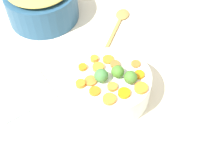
{
  "coord_description": "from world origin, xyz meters",
  "views": [
    {
      "loc": [
        0.2,
        0.47,
        0.82
      ],
      "look_at": [
        0.01,
        -0.05,
        0.13
      ],
      "focal_mm": 48.19,
      "sensor_mm": 36.0,
      "label": 1
    }
  ],
  "objects": [
    {
      "name": "carrot_slice_3",
      "position": [
        0.05,
        0.03,
        0.12
      ],
      "size": [
        0.05,
        0.05,
        0.01
      ],
      "primitive_type": "cylinder",
      "rotation": [
        0.0,
        0.0,
        3.68
      ],
      "color": "orange",
      "rests_on": "serving_bowl_carrots"
    },
    {
      "name": "carrot_slice_2",
      "position": [
        0.08,
        -0.05,
        0.12
      ],
      "size": [
        0.05,
        0.05,
        0.01
      ],
      "primitive_type": "cylinder",
      "rotation": [
        0.0,
        0.0,
        2.71
      ],
      "color": "orange",
      "rests_on": "serving_bowl_carrots"
    },
    {
      "name": "metal_pot",
      "position": [
        0.14,
        -0.5,
        0.08
      ],
      "size": [
        0.27,
        0.27,
        0.12
      ],
      "primitive_type": "cylinder",
      "color": "#265175",
      "rests_on": "tabletop"
    },
    {
      "name": "brussels_sprout_2",
      "position": [
        0.04,
        -0.04,
        0.14
      ],
      "size": [
        0.04,
        0.04,
        0.04
      ],
      "primitive_type": "sphere",
      "color": "#438540",
      "rests_on": "serving_bowl_carrots"
    },
    {
      "name": "carrot_slice_9",
      "position": [
        0.11,
        -0.05,
        0.12
      ],
      "size": [
        0.03,
        0.03,
        0.01
      ],
      "primitive_type": "cylinder",
      "rotation": [
        0.0,
        0.0,
        1.49
      ],
      "color": "orange",
      "rests_on": "serving_bowl_carrots"
    },
    {
      "name": "carrot_slice_4",
      "position": [
        0.08,
        -0.01,
        0.12
      ],
      "size": [
        0.03,
        0.03,
        0.01
      ],
      "primitive_type": "cylinder",
      "rotation": [
        0.0,
        0.0,
        1.61
      ],
      "color": "orange",
      "rests_on": "serving_bowl_carrots"
    },
    {
      "name": "carrot_slice_12",
      "position": [
        -0.05,
        0.03,
        0.12
      ],
      "size": [
        0.06,
        0.06,
        0.01
      ],
      "primitive_type": "cylinder",
      "rotation": [
        0.0,
        0.0,
        2.37
      ],
      "color": "orange",
      "rests_on": "serving_bowl_carrots"
    },
    {
      "name": "serving_bowl_carrots",
      "position": [
        0.01,
        -0.05,
        0.07
      ],
      "size": [
        0.24,
        0.24,
        0.1
      ],
      "primitive_type": "cylinder",
      "color": "white",
      "rests_on": "tabletop"
    },
    {
      "name": "carrot_slice_7",
      "position": [
        0.04,
        -0.09,
        0.12
      ],
      "size": [
        0.04,
        0.04,
        0.01
      ],
      "primitive_type": "cylinder",
      "rotation": [
        0.0,
        0.0,
        5.97
      ],
      "color": "orange",
      "rests_on": "serving_bowl_carrots"
    },
    {
      "name": "carrot_slice_10",
      "position": [
        -0.07,
        -0.07,
        0.12
      ],
      "size": [
        0.04,
        0.04,
        0.01
      ],
      "primitive_type": "cylinder",
      "rotation": [
        0.0,
        0.0,
        2.61
      ],
      "color": "orange",
      "rests_on": "serving_bowl_carrots"
    },
    {
      "name": "brussels_sprout_0",
      "position": [
        -0.01,
        -0.04,
        0.13
      ],
      "size": [
        0.04,
        0.04,
        0.04
      ],
      "primitive_type": "sphere",
      "color": "#46832B",
      "rests_on": "serving_bowl_carrots"
    },
    {
      "name": "tabletop",
      "position": [
        0.0,
        0.0,
        0.01
      ],
      "size": [
        2.4,
        2.4,
        0.02
      ],
      "primitive_type": "cube",
      "color": "beige",
      "rests_on": "ground"
    },
    {
      "name": "wooden_spoon",
      "position": [
        -0.13,
        -0.36,
        0.03
      ],
      "size": [
        0.19,
        0.23,
        0.01
      ],
      "color": "#A88342",
      "rests_on": "tabletop"
    },
    {
      "name": "carrot_slice_1",
      "position": [
        -0.0,
        0.03,
        0.12
      ],
      "size": [
        0.04,
        0.04,
        0.01
      ],
      "primitive_type": "cylinder",
      "rotation": [
        0.0,
        0.0,
        3.0
      ],
      "color": "orange",
      "rests_on": "serving_bowl_carrots"
    },
    {
      "name": "carrot_slice_6",
      "position": [
        -0.01,
        -0.08,
        0.12
      ],
      "size": [
        0.04,
        0.04,
        0.01
      ],
      "primitive_type": "cylinder",
      "rotation": [
        0.0,
        0.0,
        5.74
      ],
      "color": "orange",
      "rests_on": "serving_bowl_carrots"
    },
    {
      "name": "carrot_slice_0",
      "position": [
        0.08,
        -0.11,
        0.12
      ],
      "size": [
        0.04,
        0.04,
        0.01
      ],
      "primitive_type": "cylinder",
      "rotation": [
        0.0,
        0.0,
        5.58
      ],
      "color": "orange",
      "rests_on": "serving_bowl_carrots"
    },
    {
      "name": "carrot_slice_13",
      "position": [
        0.04,
        -0.13,
        0.12
      ],
      "size": [
        0.04,
        0.04,
        0.01
      ],
      "primitive_type": "cylinder",
      "rotation": [
        0.0,
        0.0,
        2.45
      ],
      "color": "orange",
      "rests_on": "serving_bowl_carrots"
    },
    {
      "name": "carrot_slice_5",
      "position": [
        0.02,
        -0.01,
        0.12
      ],
      "size": [
        0.04,
        0.04,
        0.01
      ],
      "primitive_type": "cylinder",
      "rotation": [
        0.0,
        0.0,
        0.2
      ],
      "color": "orange",
      "rests_on": "serving_bowl_carrots"
    },
    {
      "name": "carrot_slice_11",
      "position": [
        0.0,
        -0.11,
        0.12
      ],
      "size": [
        0.05,
        0.05,
        0.01
      ],
      "primitive_type": "cylinder",
      "rotation": [
        0.0,
        0.0,
        5.4
      ],
      "color": "orange",
      "rests_on": "serving_bowl_carrots"
    },
    {
      "name": "brussels_sprout_1",
      "position": [
        -0.03,
        -0.01,
        0.14
      ],
      "size": [
        0.04,
        0.04,
        0.04
      ],
      "primitive_type": "sphere",
      "color": "#467C2E",
      "rests_on": "serving_bowl_carrots"
    },
    {
      "name": "dish_towel",
      "position": [
        0.28,
        -0.14,
        0.02
      ],
      "size": [
        0.21,
        0.18,
        0.01
      ],
      "primitive_type": "cube",
      "rotation": [
        0.0,
        0.0,
        0.26
      ],
      "color": "#A2B3BE",
      "rests_on": "tabletop"
    },
    {
      "name": "carrot_slice_8",
      "position": [
        -0.07,
        -0.02,
        0.12
      ],
      "size": [
        0.03,
        0.03,
        0.01
      ],
      "primitive_type": "cylinder",
      "rotation": [
        0.0,
        0.0,
        1.67
      ],
      "color": "orange",
      "rests_on": "serving_bowl_carrots"
    }
  ]
}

